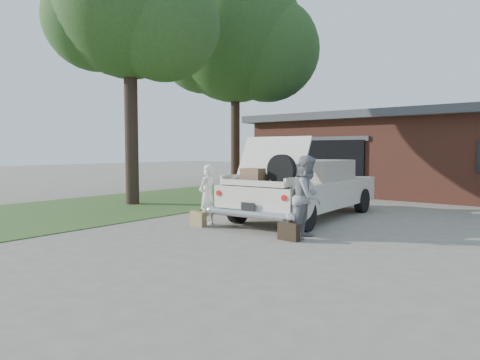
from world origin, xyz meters
The scene contains 10 objects.
ground centered at (0.00, 0.00, 0.00)m, with size 90.00×90.00×0.00m, color gray.
grass_strip centered at (-5.50, 3.00, 0.01)m, with size 6.00×16.00×0.02m, color #2D4C1E.
house centered at (0.98, 11.47, 1.67)m, with size 12.80×7.80×3.30m.
tree_left centered at (-5.27, 1.58, 6.28)m, with size 5.56×4.84×8.99m.
tree_back centered at (-6.70, 8.89, 7.03)m, with size 7.42×6.45×10.57m.
sedan centered at (0.58, 2.67, 0.79)m, with size 2.33×5.50×2.13m.
woman_left centered at (-0.64, 0.15, 0.73)m, with size 0.54×0.35×1.47m, color white.
woman_right centered at (1.98, 0.33, 0.85)m, with size 0.83×0.65×1.70m, color gray.
suitcase_left centered at (-0.74, -0.07, 0.18)m, with size 0.46×0.15×0.35m, color olive.
suitcase_right centered at (1.80, -0.12, 0.18)m, with size 0.46×0.15×0.35m, color black.
Camera 1 is at (6.26, -7.38, 1.81)m, focal length 32.00 mm.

